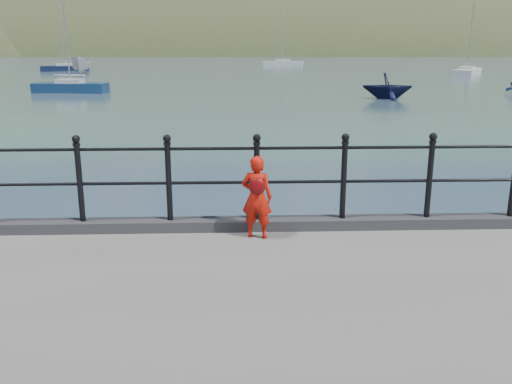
{
  "coord_description": "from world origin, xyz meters",
  "views": [
    {
      "loc": [
        0.31,
        -7.34,
        3.5
      ],
      "look_at": [
        0.59,
        -0.2,
        1.55
      ],
      "focal_mm": 38.0,
      "sensor_mm": 36.0,
      "label": 1
    }
  ],
  "objects_px": {
    "sailboat_far": "(467,72)",
    "sailboat_port": "(71,88)",
    "railing": "(213,172)",
    "launch_white": "(81,65)",
    "child": "(257,197)",
    "sailboat_left": "(65,68)",
    "sailboat_deep": "(283,63)",
    "launch_navy": "(387,86)"
  },
  "relations": [
    {
      "from": "launch_white",
      "to": "sailboat_port",
      "type": "distance_m",
      "value": 26.62
    },
    {
      "from": "launch_navy",
      "to": "sailboat_deep",
      "type": "bearing_deg",
      "value": 7.07
    },
    {
      "from": "child",
      "to": "sailboat_deep",
      "type": "bearing_deg",
      "value": -81.03
    },
    {
      "from": "launch_navy",
      "to": "sailboat_port",
      "type": "xyz_separation_m",
      "value": [
        -22.44,
        5.72,
        -0.51
      ]
    },
    {
      "from": "child",
      "to": "launch_navy",
      "type": "relative_size",
      "value": 0.35
    },
    {
      "from": "launch_navy",
      "to": "sailboat_left",
      "type": "distance_m",
      "value": 52.26
    },
    {
      "from": "launch_navy",
      "to": "sailboat_deep",
      "type": "distance_m",
      "value": 59.29
    },
    {
      "from": "sailboat_far",
      "to": "railing",
      "type": "bearing_deg",
      "value": -174.14
    },
    {
      "from": "railing",
      "to": "sailboat_left",
      "type": "height_order",
      "value": "sailboat_left"
    },
    {
      "from": "railing",
      "to": "child",
      "type": "xyz_separation_m",
      "value": [
        0.59,
        -0.34,
        -0.26
      ]
    },
    {
      "from": "railing",
      "to": "sailboat_far",
      "type": "xyz_separation_m",
      "value": [
        27.87,
        57.37,
        -1.48
      ]
    },
    {
      "from": "launch_navy",
      "to": "sailboat_left",
      "type": "relative_size",
      "value": 0.36
    },
    {
      "from": "launch_white",
      "to": "sailboat_left",
      "type": "bearing_deg",
      "value": 110.88
    },
    {
      "from": "launch_navy",
      "to": "sailboat_deep",
      "type": "relative_size",
      "value": 0.33
    },
    {
      "from": "child",
      "to": "launch_white",
      "type": "relative_size",
      "value": 0.2
    },
    {
      "from": "sailboat_left",
      "to": "sailboat_far",
      "type": "relative_size",
      "value": 0.8
    },
    {
      "from": "railing",
      "to": "launch_white",
      "type": "bearing_deg",
      "value": 106.69
    },
    {
      "from": "sailboat_far",
      "to": "sailboat_port",
      "type": "bearing_deg",
      "value": 151.54
    },
    {
      "from": "sailboat_left",
      "to": "sailboat_deep",
      "type": "xyz_separation_m",
      "value": [
        31.45,
        18.92,
        0.0
      ]
    },
    {
      "from": "sailboat_deep",
      "to": "railing",
      "type": "bearing_deg",
      "value": -83.45
    },
    {
      "from": "railing",
      "to": "sailboat_left",
      "type": "relative_size",
      "value": 2.04
    },
    {
      "from": "railing",
      "to": "sailboat_far",
      "type": "bearing_deg",
      "value": 64.09
    },
    {
      "from": "railing",
      "to": "sailboat_deep",
      "type": "bearing_deg",
      "value": 84.39
    },
    {
      "from": "launch_white",
      "to": "launch_navy",
      "type": "distance_m",
      "value": 42.6
    },
    {
      "from": "railing",
      "to": "child",
      "type": "distance_m",
      "value": 0.73
    },
    {
      "from": "sailboat_port",
      "to": "launch_navy",
      "type": "bearing_deg",
      "value": -7.41
    },
    {
      "from": "sailboat_left",
      "to": "sailboat_deep",
      "type": "distance_m",
      "value": 36.7
    },
    {
      "from": "child",
      "to": "railing",
      "type": "bearing_deg",
      "value": -15.6
    },
    {
      "from": "sailboat_deep",
      "to": "sailboat_left",
      "type": "bearing_deg",
      "value": -136.81
    },
    {
      "from": "launch_navy",
      "to": "sailboat_port",
      "type": "relative_size",
      "value": 0.41
    },
    {
      "from": "sailboat_port",
      "to": "railing",
      "type": "bearing_deg",
      "value": -63.96
    },
    {
      "from": "railing",
      "to": "launch_white",
      "type": "height_order",
      "value": "railing"
    },
    {
      "from": "launch_navy",
      "to": "sailboat_port",
      "type": "height_order",
      "value": "sailboat_port"
    },
    {
      "from": "sailboat_deep",
      "to": "sailboat_port",
      "type": "bearing_deg",
      "value": -98.94
    },
    {
      "from": "railing",
      "to": "launch_white",
      "type": "distance_m",
      "value": 63.12
    },
    {
      "from": "sailboat_deep",
      "to": "launch_white",
      "type": "bearing_deg",
      "value": -121.93
    },
    {
      "from": "railing",
      "to": "sailboat_deep",
      "type": "height_order",
      "value": "sailboat_deep"
    },
    {
      "from": "child",
      "to": "sailboat_left",
      "type": "height_order",
      "value": "sailboat_left"
    },
    {
      "from": "launch_navy",
      "to": "launch_white",
      "type": "bearing_deg",
      "value": 47.45
    },
    {
      "from": "launch_white",
      "to": "sailboat_deep",
      "type": "relative_size",
      "value": 0.56
    },
    {
      "from": "sailboat_port",
      "to": "sailboat_deep",
      "type": "distance_m",
      "value": 57.39
    },
    {
      "from": "launch_white",
      "to": "sailboat_port",
      "type": "bearing_deg",
      "value": -83.97
    }
  ]
}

